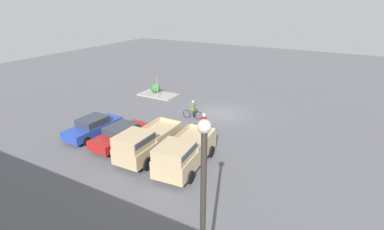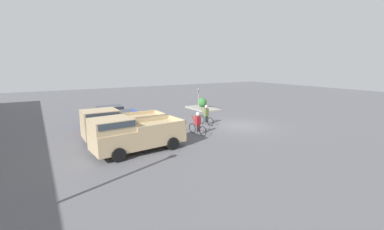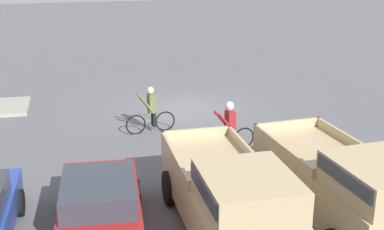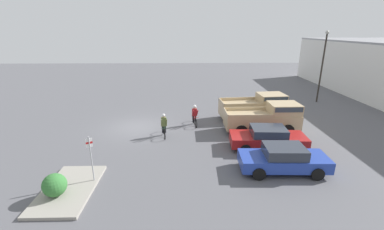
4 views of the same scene
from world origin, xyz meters
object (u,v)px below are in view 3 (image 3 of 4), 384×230
at_px(pickup_truck_0, 346,184).
at_px(cyclist_0, 151,110).
at_px(sedan_0, 100,209).
at_px(pickup_truck_1, 229,195).
at_px(cyclist_1, 229,125).

height_order(pickup_truck_0, cyclist_0, pickup_truck_0).
bearing_deg(cyclist_0, sedan_0, 72.26).
relative_size(pickup_truck_0, sedan_0, 1.14).
bearing_deg(pickup_truck_1, sedan_0, -15.46).
bearing_deg(pickup_truck_1, cyclist_0, -84.93).
bearing_deg(pickup_truck_0, sedan_0, -7.52).
xyz_separation_m(pickup_truck_1, cyclist_0, (0.66, -7.48, -0.31)).
height_order(sedan_0, cyclist_1, cyclist_1).
relative_size(pickup_truck_1, cyclist_0, 2.99).
xyz_separation_m(pickup_truck_0, sedan_0, (5.63, -0.74, -0.39)).
height_order(pickup_truck_0, cyclist_1, pickup_truck_0).
height_order(pickup_truck_0, sedan_0, pickup_truck_0).
xyz_separation_m(cyclist_0, cyclist_1, (-2.19, 2.23, 0.03)).
bearing_deg(pickup_truck_0, cyclist_1, -76.03).
xyz_separation_m(sedan_0, cyclist_1, (-4.34, -4.47, 0.14)).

